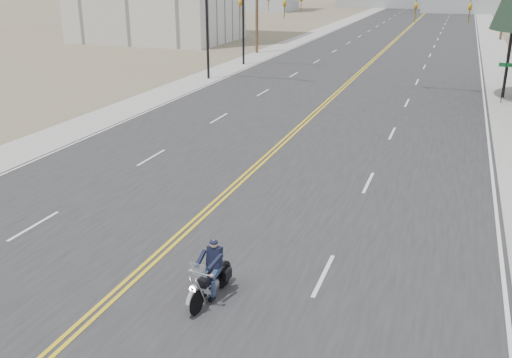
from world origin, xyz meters
The scene contains 9 objects.
ground_plane centered at (0.00, 0.00, 0.00)m, with size 400.00×400.00×0.00m, color #776D56.
road centered at (0.00, 70.00, 0.01)m, with size 20.00×200.00×0.01m, color #303033.
sidewalk_left centered at (-11.50, 70.00, 0.01)m, with size 3.00×200.00×0.01m, color #A5A5A0.
sidewalk_right centered at (11.50, 70.00, 0.01)m, with size 3.00×200.00×0.01m, color #A5A5A0.
traffic_mast_left centered at (-8.98, 32.00, 4.94)m, with size 7.10×0.26×7.00m.
traffic_mast_right centered at (8.98, 32.00, 4.94)m, with size 7.10×0.26×7.00m.
traffic_mast_far centered at (-9.31, 40.00, 4.87)m, with size 6.10×0.26×7.00m.
street_sign centered at (10.80, 30.00, 1.80)m, with size 0.90×0.06×2.62m.
motorcyclist centered at (2.47, 1.80, 0.80)m, with size 0.88×2.06×1.61m, color black, non-canonical shape.
Camera 1 is at (7.94, -10.04, 8.10)m, focal length 40.00 mm.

